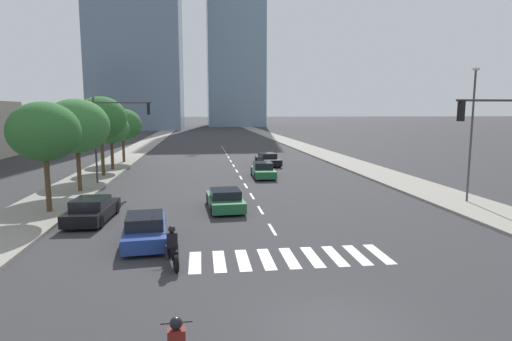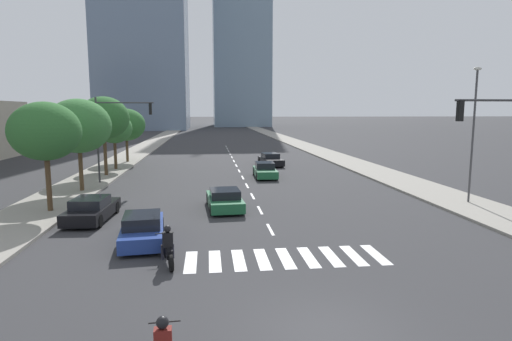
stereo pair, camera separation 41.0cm
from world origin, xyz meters
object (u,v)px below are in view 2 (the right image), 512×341
(sedan_green_3, at_px, (225,200))
(street_tree_fifth, at_px, (126,125))
(sedan_blue_2, at_px, (143,229))
(street_tree_second, at_px, (78,126))
(traffic_signal_far, at_px, (117,125))
(street_lamp_east, at_px, (474,126))
(motorcycle_lead, at_px, (168,249))
(sedan_black_1, at_px, (271,160))
(street_tree_third, at_px, (104,118))
(street_tree_fourth, at_px, (114,128))
(sedan_black_4, at_px, (92,209))
(sedan_green_0, at_px, (265,170))
(street_tree_nearest, at_px, (45,131))
(traffic_signal_near, at_px, (506,138))

(sedan_green_3, xyz_separation_m, street_tree_fifth, (-9.61, 23.18, 3.57))
(sedan_blue_2, xyz_separation_m, street_tree_second, (-5.85, 11.91, 4.00))
(sedan_green_3, relative_size, traffic_signal_far, 0.68)
(street_lamp_east, bearing_deg, motorcycle_lead, -154.43)
(sedan_black_1, bearing_deg, street_tree_third, -74.44)
(motorcycle_lead, height_order, traffic_signal_far, traffic_signal_far)
(motorcycle_lead, xyz_separation_m, street_tree_fourth, (-7.17, 25.83, 3.39))
(traffic_signal_far, xyz_separation_m, street_tree_fifth, (-1.90, 13.80, -0.43))
(street_tree_third, bearing_deg, street_tree_second, -90.00)
(sedan_black_4, relative_size, street_tree_fourth, 0.85)
(street_tree_third, bearing_deg, motorcycle_lead, -71.88)
(sedan_green_3, bearing_deg, sedan_green_0, -22.30)
(sedan_black_1, xyz_separation_m, traffic_signal_far, (-13.24, -9.77, 3.96))
(motorcycle_lead, height_order, sedan_blue_2, motorcycle_lead)
(sedan_green_0, distance_m, sedan_black_4, 17.03)
(sedan_black_1, height_order, sedan_blue_2, sedan_black_1)
(motorcycle_lead, xyz_separation_m, sedan_green_3, (2.44, 8.63, -0.03))
(sedan_green_3, distance_m, street_tree_nearest, 10.39)
(sedan_blue_2, relative_size, traffic_signal_near, 0.73)
(street_tree_fifth, bearing_deg, street_tree_second, -90.00)
(street_tree_fourth, bearing_deg, sedan_green_0, -23.23)
(sedan_black_1, bearing_deg, motorcycle_lead, -21.64)
(traffic_signal_far, relative_size, street_tree_nearest, 1.09)
(sedan_green_3, height_order, traffic_signal_far, traffic_signal_far)
(street_tree_fourth, bearing_deg, traffic_signal_near, -47.59)
(motorcycle_lead, xyz_separation_m, sedan_black_4, (-4.46, 6.85, -0.01))
(sedan_black_4, bearing_deg, street_tree_second, 22.57)
(motorcycle_lead, bearing_deg, sedan_black_1, -29.51)
(traffic_signal_far, distance_m, street_tree_third, 4.36)
(street_tree_fifth, bearing_deg, motorcycle_lead, -77.30)
(street_lamp_east, bearing_deg, sedan_black_4, -176.45)
(street_tree_third, bearing_deg, sedan_green_0, -7.91)
(sedan_green_0, relative_size, sedan_blue_2, 0.96)
(street_lamp_east, xyz_separation_m, street_tree_fifth, (-24.29, 23.62, -0.62))
(sedan_black_1, relative_size, sedan_blue_2, 1.01)
(sedan_blue_2, distance_m, sedan_black_4, 5.09)
(sedan_black_4, distance_m, traffic_signal_far, 11.87)
(motorcycle_lead, distance_m, traffic_signal_far, 19.18)
(street_tree_fourth, bearing_deg, motorcycle_lead, -74.48)
(sedan_green_3, height_order, street_tree_fourth, street_tree_fourth)
(motorcycle_lead, relative_size, street_tree_nearest, 0.36)
(traffic_signal_far, bearing_deg, street_lamp_east, -23.67)
(sedan_black_1, relative_size, traffic_signal_near, 0.74)
(sedan_green_3, xyz_separation_m, street_lamp_east, (14.68, -0.44, 4.19))
(sedan_black_4, bearing_deg, traffic_signal_near, -100.56)
(sedan_blue_2, bearing_deg, street_tree_nearest, 39.01)
(traffic_signal_near, bearing_deg, sedan_blue_2, -2.97)
(sedan_green_0, relative_size, street_tree_second, 0.71)
(sedan_black_1, height_order, sedan_green_3, sedan_black_1)
(motorcycle_lead, distance_m, street_tree_second, 16.89)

